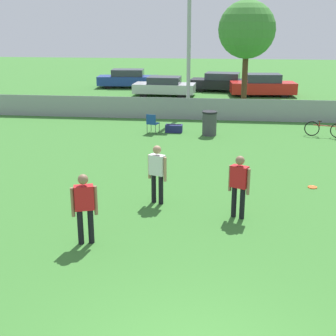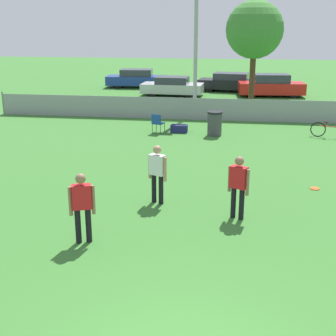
{
  "view_description": "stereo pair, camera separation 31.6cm",
  "coord_description": "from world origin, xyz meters",
  "px_view_note": "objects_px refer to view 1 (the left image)",
  "views": [
    {
      "loc": [
        0.28,
        -5.43,
        4.73
      ],
      "look_at": [
        -1.12,
        6.28,
        1.05
      ],
      "focal_mm": 50.0,
      "sensor_mm": 36.0,
      "label": 1
    },
    {
      "loc": [
        0.59,
        -5.39,
        4.73
      ],
      "look_at": [
        -1.12,
        6.28,
        1.05
      ],
      "focal_mm": 50.0,
      "sensor_mm": 36.0,
      "label": 2
    }
  ],
  "objects_px": {
    "folding_chair_sideline": "(152,122)",
    "player_defender_red": "(239,182)",
    "bicycle_sideline": "(325,129)",
    "trash_bin": "(209,123)",
    "parked_car_blue": "(128,79)",
    "parked_car_red": "(263,85)",
    "parked_car_silver": "(164,86)",
    "player_receiver_white": "(157,170)",
    "player_thrower_red": "(84,204)",
    "tree_near_pole": "(247,30)",
    "parked_car_dark": "(222,82)",
    "light_pole": "(189,19)",
    "frisbee_disc": "(312,187)",
    "gear_bag_sideline": "(174,128)"
  },
  "relations": [
    {
      "from": "folding_chair_sideline",
      "to": "player_defender_red",
      "type": "bearing_deg",
      "value": 128.45
    },
    {
      "from": "tree_near_pole",
      "to": "parked_car_blue",
      "type": "height_order",
      "value": "tree_near_pole"
    },
    {
      "from": "trash_bin",
      "to": "parked_car_blue",
      "type": "bearing_deg",
      "value": 113.94
    },
    {
      "from": "light_pole",
      "to": "gear_bag_sideline",
      "type": "bearing_deg",
      "value": -93.49
    },
    {
      "from": "player_thrower_red",
      "to": "gear_bag_sideline",
      "type": "height_order",
      "value": "player_thrower_red"
    },
    {
      "from": "parked_car_silver",
      "to": "player_thrower_red",
      "type": "bearing_deg",
      "value": -84.93
    },
    {
      "from": "bicycle_sideline",
      "to": "parked_car_blue",
      "type": "height_order",
      "value": "parked_car_blue"
    },
    {
      "from": "tree_near_pole",
      "to": "gear_bag_sideline",
      "type": "distance_m",
      "value": 8.63
    },
    {
      "from": "player_defender_red",
      "to": "trash_bin",
      "type": "distance_m",
      "value": 9.09
    },
    {
      "from": "player_thrower_red",
      "to": "light_pole",
      "type": "bearing_deg",
      "value": 66.89
    },
    {
      "from": "player_thrower_red",
      "to": "parked_car_dark",
      "type": "relative_size",
      "value": 0.34
    },
    {
      "from": "parked_car_red",
      "to": "parked_car_blue",
      "type": "bearing_deg",
      "value": 157.71
    },
    {
      "from": "trash_bin",
      "to": "parked_car_blue",
      "type": "height_order",
      "value": "parked_car_blue"
    },
    {
      "from": "parked_car_blue",
      "to": "tree_near_pole",
      "type": "bearing_deg",
      "value": -47.36
    },
    {
      "from": "parked_car_red",
      "to": "parked_car_silver",
      "type": "bearing_deg",
      "value": -178.56
    },
    {
      "from": "folding_chair_sideline",
      "to": "parked_car_blue",
      "type": "xyz_separation_m",
      "value": [
        -4.13,
        14.93,
        0.17
      ]
    },
    {
      "from": "player_thrower_red",
      "to": "parked_car_blue",
      "type": "height_order",
      "value": "player_thrower_red"
    },
    {
      "from": "light_pole",
      "to": "parked_car_dark",
      "type": "xyz_separation_m",
      "value": [
        1.76,
        8.96,
        -4.24
      ]
    },
    {
      "from": "bicycle_sideline",
      "to": "parked_car_blue",
      "type": "bearing_deg",
      "value": 143.02
    },
    {
      "from": "light_pole",
      "to": "parked_car_silver",
      "type": "relative_size",
      "value": 2.0
    },
    {
      "from": "parked_car_blue",
      "to": "bicycle_sideline",
      "type": "bearing_deg",
      "value": -56.16
    },
    {
      "from": "light_pole",
      "to": "parked_car_blue",
      "type": "height_order",
      "value": "light_pole"
    },
    {
      "from": "trash_bin",
      "to": "frisbee_disc",
      "type": "bearing_deg",
      "value": -62.94
    },
    {
      "from": "player_defender_red",
      "to": "parked_car_red",
      "type": "height_order",
      "value": "player_defender_red"
    },
    {
      "from": "player_receiver_white",
      "to": "gear_bag_sideline",
      "type": "height_order",
      "value": "player_receiver_white"
    },
    {
      "from": "player_receiver_white",
      "to": "trash_bin",
      "type": "xyz_separation_m",
      "value": [
        1.13,
        8.27,
        -0.41
      ]
    },
    {
      "from": "tree_near_pole",
      "to": "bicycle_sideline",
      "type": "bearing_deg",
      "value": -65.03
    },
    {
      "from": "folding_chair_sideline",
      "to": "parked_car_red",
      "type": "distance_m",
      "value": 13.16
    },
    {
      "from": "player_thrower_red",
      "to": "parked_car_dark",
      "type": "distance_m",
      "value": 24.95
    },
    {
      "from": "player_receiver_white",
      "to": "parked_car_dark",
      "type": "height_order",
      "value": "player_receiver_white"
    },
    {
      "from": "light_pole",
      "to": "frisbee_disc",
      "type": "height_order",
      "value": "light_pole"
    },
    {
      "from": "parked_car_dark",
      "to": "trash_bin",
      "type": "bearing_deg",
      "value": -84.73
    },
    {
      "from": "player_receiver_white",
      "to": "parked_car_blue",
      "type": "bearing_deg",
      "value": 127.47
    },
    {
      "from": "player_receiver_white",
      "to": "frisbee_disc",
      "type": "xyz_separation_m",
      "value": [
        4.44,
        1.78,
        -0.93
      ]
    },
    {
      "from": "player_thrower_red",
      "to": "folding_chair_sideline",
      "type": "distance_m",
      "value": 10.95
    },
    {
      "from": "bicycle_sideline",
      "to": "trash_bin",
      "type": "xyz_separation_m",
      "value": [
        -4.95,
        -0.25,
        0.19
      ]
    },
    {
      "from": "tree_near_pole",
      "to": "parked_car_silver",
      "type": "height_order",
      "value": "tree_near_pole"
    },
    {
      "from": "player_thrower_red",
      "to": "player_defender_red",
      "type": "bearing_deg",
      "value": 9.37
    },
    {
      "from": "gear_bag_sideline",
      "to": "parked_car_dark",
      "type": "height_order",
      "value": "parked_car_dark"
    },
    {
      "from": "parked_car_blue",
      "to": "player_thrower_red",
      "type": "bearing_deg",
      "value": -84.95
    },
    {
      "from": "tree_near_pole",
      "to": "parked_car_red",
      "type": "distance_m",
      "value": 6.14
    },
    {
      "from": "parked_car_blue",
      "to": "parked_car_red",
      "type": "relative_size",
      "value": 1.04
    },
    {
      "from": "bicycle_sideline",
      "to": "trash_bin",
      "type": "relative_size",
      "value": 1.59
    },
    {
      "from": "tree_near_pole",
      "to": "parked_car_dark",
      "type": "distance_m",
      "value": 7.78
    },
    {
      "from": "gear_bag_sideline",
      "to": "parked_car_dark",
      "type": "xyz_separation_m",
      "value": [
        2.04,
        13.53,
        0.48
      ]
    },
    {
      "from": "parked_car_silver",
      "to": "parked_car_dark",
      "type": "distance_m",
      "value": 4.71
    },
    {
      "from": "tree_near_pole",
      "to": "folding_chair_sideline",
      "type": "distance_m",
      "value": 9.13
    },
    {
      "from": "frisbee_disc",
      "to": "gear_bag_sideline",
      "type": "distance_m",
      "value": 8.45
    },
    {
      "from": "trash_bin",
      "to": "tree_near_pole",
      "type": "bearing_deg",
      "value": 76.52
    },
    {
      "from": "trash_bin",
      "to": "parked_car_silver",
      "type": "relative_size",
      "value": 0.25
    }
  ]
}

